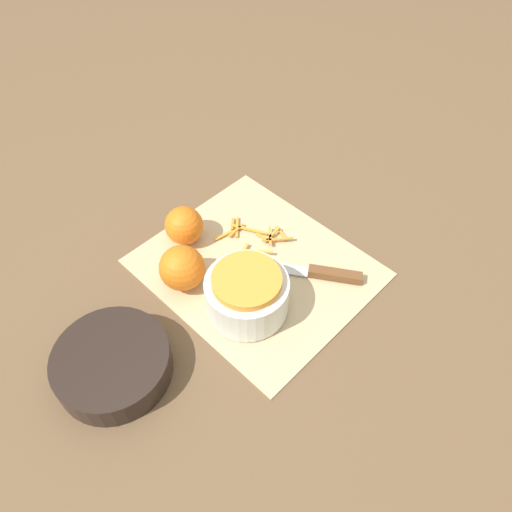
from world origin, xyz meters
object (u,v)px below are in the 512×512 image
Objects in this scene: bowl_speckled at (247,293)px; orange_left at (184,225)px; knife at (319,272)px; bowl_dark at (113,364)px; orange_right at (182,268)px.

orange_left is at bearing -8.74° from bowl_speckled.
orange_left is (0.25, 0.11, 0.03)m from knife.
bowl_dark is 0.84× the size of knife.
orange_left is at bearing -8.22° from knife.
bowl_dark reaches higher than knife.
bowl_speckled reaches higher than bowl_dark.
orange_right is (0.17, 0.19, 0.04)m from knife.
orange_left is at bearing -62.95° from bowl_dark.
knife is (-0.11, -0.38, -0.01)m from bowl_dark.
knife is 2.67× the size of orange_right.
orange_right is at bearing 18.80° from bowl_speckled.
orange_left reaches higher than bowl_dark.
orange_left is (0.14, -0.27, 0.02)m from bowl_dark.
bowl_speckled is at bearing 40.13° from knife.
bowl_speckled is 0.65× the size of knife.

